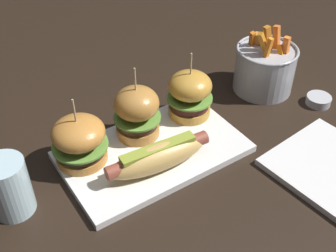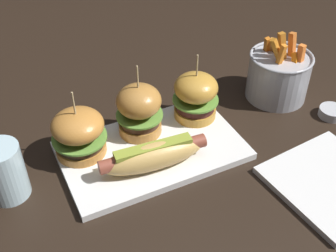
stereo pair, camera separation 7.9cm
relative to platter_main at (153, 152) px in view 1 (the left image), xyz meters
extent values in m
plane|color=black|center=(0.00, 0.00, -0.01)|extent=(3.00, 3.00, 0.00)
cube|color=white|center=(0.00, 0.00, 0.00)|extent=(0.33, 0.20, 0.01)
ellipsoid|color=tan|center=(-0.02, -0.05, 0.03)|extent=(0.19, 0.07, 0.05)
cylinder|color=brown|center=(-0.02, -0.05, 0.04)|extent=(0.20, 0.04, 0.02)
cube|color=olive|center=(-0.02, -0.05, 0.05)|extent=(0.14, 0.03, 0.01)
cylinder|color=#C27D35|center=(-0.12, 0.05, 0.02)|extent=(0.09, 0.09, 0.02)
cylinder|color=#3D2A1A|center=(-0.12, 0.05, 0.03)|extent=(0.08, 0.08, 0.02)
cylinder|color=#609338|center=(-0.12, 0.05, 0.04)|extent=(0.10, 0.10, 0.00)
ellipsoid|color=#C27D35|center=(-0.12, 0.05, 0.07)|extent=(0.09, 0.09, 0.05)
cylinder|color=tan|center=(-0.12, 0.05, 0.11)|extent=(0.00, 0.00, 0.06)
cylinder|color=#B47936|center=(0.00, 0.05, 0.02)|extent=(0.08, 0.08, 0.02)
cylinder|color=#462D1F|center=(0.00, 0.05, 0.04)|extent=(0.08, 0.08, 0.02)
cylinder|color=#609338|center=(0.00, 0.05, 0.05)|extent=(0.09, 0.09, 0.00)
ellipsoid|color=#B47936|center=(0.00, 0.05, 0.08)|extent=(0.08, 0.08, 0.06)
cylinder|color=tan|center=(0.00, 0.05, 0.12)|extent=(0.00, 0.00, 0.06)
cylinder|color=#C38C34|center=(0.12, 0.05, 0.02)|extent=(0.08, 0.08, 0.02)
cylinder|color=#421E1A|center=(0.12, 0.05, 0.04)|extent=(0.08, 0.08, 0.02)
cylinder|color=#609338|center=(0.12, 0.05, 0.05)|extent=(0.09, 0.09, 0.00)
ellipsoid|color=#C38C34|center=(0.12, 0.05, 0.08)|extent=(0.09, 0.09, 0.05)
cylinder|color=tan|center=(0.12, 0.05, 0.12)|extent=(0.00, 0.00, 0.06)
cylinder|color=#A8AAB2|center=(0.32, 0.05, 0.04)|extent=(0.13, 0.13, 0.10)
torus|color=#A8AAB2|center=(0.32, 0.05, 0.09)|extent=(0.13, 0.13, 0.01)
cube|color=orange|center=(0.35, 0.05, 0.09)|extent=(0.02, 0.03, 0.09)
cube|color=orange|center=(0.32, 0.05, 0.10)|extent=(0.03, 0.03, 0.10)
cube|color=orange|center=(0.33, 0.02, 0.08)|extent=(0.02, 0.04, 0.06)
cube|color=orange|center=(0.35, 0.02, 0.09)|extent=(0.02, 0.02, 0.07)
cube|color=orange|center=(0.32, 0.09, 0.08)|extent=(0.03, 0.03, 0.07)
cube|color=orange|center=(0.30, 0.04, 0.09)|extent=(0.02, 0.02, 0.08)
cube|color=orange|center=(0.31, 0.09, 0.09)|extent=(0.02, 0.02, 0.07)
cube|color=orange|center=(0.31, 0.04, 0.10)|extent=(0.05, 0.02, 0.09)
cylinder|color=#B7BABF|center=(0.38, -0.06, 0.00)|extent=(0.05, 0.05, 0.02)
cylinder|color=beige|center=(0.38, -0.06, 0.01)|extent=(0.04, 0.04, 0.00)
cube|color=white|center=(0.24, -0.21, 0.00)|extent=(0.21, 0.21, 0.01)
cylinder|color=silver|center=(-0.26, 0.02, 0.04)|extent=(0.07, 0.07, 0.10)
camera|label=1|loc=(-0.30, -0.51, 0.55)|focal=46.31mm
camera|label=2|loc=(-0.24, -0.55, 0.55)|focal=46.31mm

